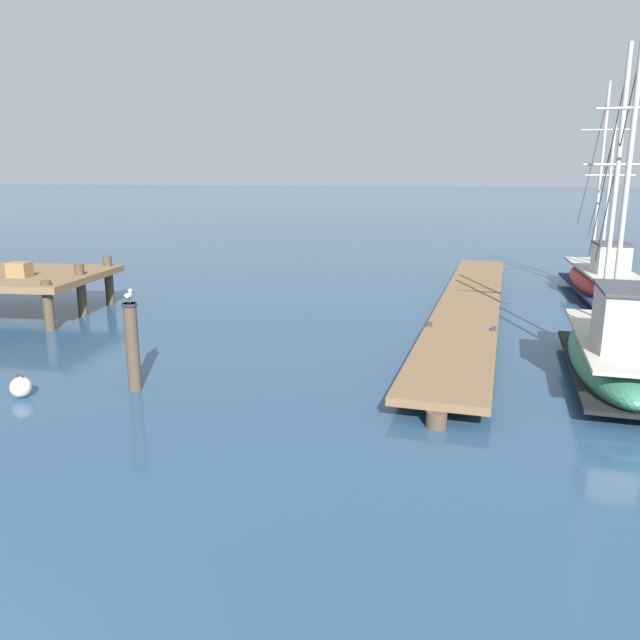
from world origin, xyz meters
TOP-DOWN VIEW (x-y plane):
  - floating_dock at (5.16, 16.61)m, footprint 3.14×18.62m
  - fishing_boat_0 at (9.75, 20.58)m, footprint 1.93×8.51m
  - fishing_boat_1 at (7.97, 10.78)m, footprint 1.99×7.81m
  - pier_platform at (-8.75, 13.65)m, footprint 5.90×4.74m
  - mooring_piling at (-1.54, 8.10)m, footprint 0.30×0.30m
  - perched_seagull at (-1.54, 8.09)m, footprint 0.19×0.38m
  - mooring_buoy at (-3.51, 7.23)m, footprint 0.41×0.41m

SIDE VIEW (x-z plane):
  - mooring_buoy at x=-3.51m, z-range -0.03..0.45m
  - floating_dock at x=5.16m, z-range 0.10..0.63m
  - fishing_boat_0 at x=9.75m, z-range -3.10..4.37m
  - fishing_boat_1 at x=7.97m, z-range -2.84..4.23m
  - mooring_piling at x=-1.54m, z-range 0.04..1.83m
  - pier_platform at x=-8.75m, z-range 0.27..1.99m
  - perched_seagull at x=-1.54m, z-range 1.81..2.08m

